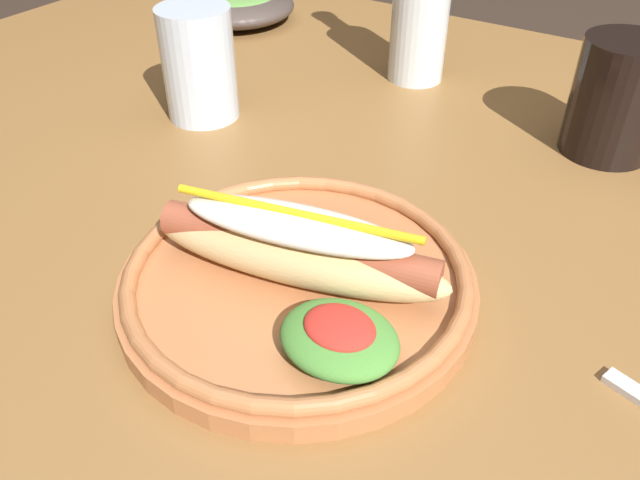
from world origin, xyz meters
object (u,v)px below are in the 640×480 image
Objects in this scene: glass_bottle at (421,3)px; side_bowl at (237,4)px; soda_cup at (617,98)px; water_cup at (196,65)px; hot_dog_plate at (299,274)px.

glass_bottle is 1.41× the size of side_bowl.
water_cup is at bearing -157.26° from soda_cup.
hot_dog_plate is 0.32m from water_cup.
glass_bottle is at bearing 56.06° from water_cup.
hot_dog_plate is 0.62m from side_bowl.
glass_bottle is at bearing -8.27° from side_bowl.
soda_cup is 0.96× the size of water_cup.
soda_cup is at bearing 69.03° from hot_dog_plate.
hot_dog_plate is 1.53× the size of side_bowl.
side_bowl is at bearing 169.26° from soda_cup.
hot_dog_plate is at bearing -35.49° from water_cup.
hot_dog_plate is at bearing -110.97° from soda_cup.
soda_cup is at bearing 22.74° from water_cup.
water_cup is at bearing -123.94° from glass_bottle.
glass_bottle reaches higher than hot_dog_plate.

